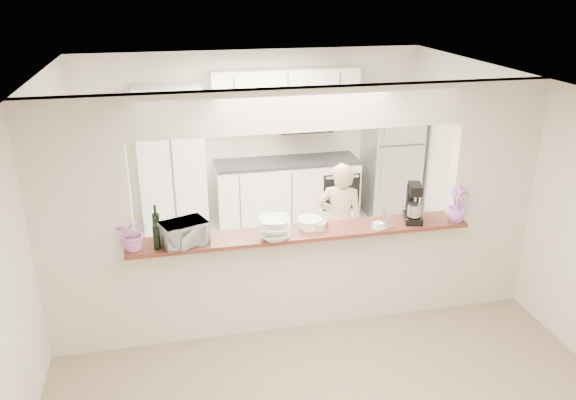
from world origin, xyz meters
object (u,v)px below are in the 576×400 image
object	(u,v)px
refrigerator	(391,160)
person	(340,223)
toaster_oven	(184,233)
stand_mixer	(413,204)

from	to	relation	value
refrigerator	person	xyz separation A→B (m)	(-1.38, -1.84, -0.11)
refrigerator	toaster_oven	size ratio (longest dim) A/B	4.12
stand_mixer	person	distance (m)	1.13
refrigerator	person	bearing A→B (deg)	-126.85
stand_mixer	person	xyz separation A→B (m)	(-0.50, 0.85, -0.54)
refrigerator	stand_mixer	size ratio (longest dim) A/B	4.18
stand_mixer	person	world-z (taller)	stand_mixer
refrigerator	stand_mixer	distance (m)	2.86
toaster_oven	refrigerator	bearing A→B (deg)	20.21
person	toaster_oven	bearing A→B (deg)	48.71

